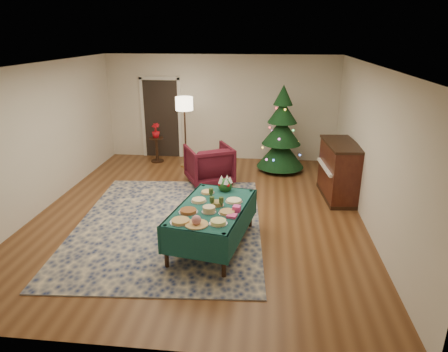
# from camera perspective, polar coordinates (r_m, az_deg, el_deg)

# --- Properties ---
(room_shell) EXTENTS (7.00, 7.00, 7.00)m
(room_shell) POSITION_cam_1_polar(r_m,az_deg,el_deg) (7.16, -3.71, 4.70)
(room_shell) COLOR #593319
(room_shell) RESTS_ON ground
(doorway) EXTENTS (1.08, 0.04, 2.16)m
(doorway) POSITION_cam_1_polar(r_m,az_deg,el_deg) (10.87, -8.95, 8.39)
(doorway) COLOR black
(doorway) RESTS_ON ground
(rug) EXTENTS (3.49, 4.42, 0.02)m
(rug) POSITION_cam_1_polar(r_m,az_deg,el_deg) (7.21, -7.85, -6.77)
(rug) COLOR #131F48
(rug) RESTS_ON ground
(buffet_table) EXTENTS (1.34, 1.92, 0.69)m
(buffet_table) POSITION_cam_1_polar(r_m,az_deg,el_deg) (6.23, -1.70, -5.49)
(buffet_table) COLOR black
(buffet_table) RESTS_ON ground
(platter_0) EXTENTS (0.30, 0.30, 0.04)m
(platter_0) POSITION_cam_1_polar(r_m,az_deg,el_deg) (5.70, -6.24, -6.42)
(platter_0) COLOR silver
(platter_0) RESTS_ON buffet_table
(platter_1) EXTENTS (0.34, 0.34, 0.15)m
(platter_1) POSITION_cam_1_polar(r_m,az_deg,el_deg) (5.59, -3.96, -6.51)
(platter_1) COLOR silver
(platter_1) RESTS_ON buffet_table
(platter_2) EXTENTS (0.26, 0.26, 0.06)m
(platter_2) POSITION_cam_1_polar(r_m,az_deg,el_deg) (5.62, -0.82, -6.60)
(platter_2) COLOR silver
(platter_2) RESTS_ON buffet_table
(platter_3) EXTENTS (0.29, 0.29, 0.05)m
(platter_3) POSITION_cam_1_polar(r_m,az_deg,el_deg) (5.99, -5.12, -5.01)
(platter_3) COLOR silver
(platter_3) RESTS_ON buffet_table
(platter_4) EXTENTS (0.22, 0.22, 0.09)m
(platter_4) POSITION_cam_1_polar(r_m,az_deg,el_deg) (5.96, -2.16, -4.81)
(platter_4) COLOR silver
(platter_4) RESTS_ON buffet_table
(platter_5) EXTENTS (0.26, 0.26, 0.04)m
(platter_5) POSITION_cam_1_polar(r_m,az_deg,el_deg) (5.94, 0.47, -5.19)
(platter_5) COLOR silver
(platter_5) RESTS_ON buffet_table
(platter_6) EXTENTS (0.25, 0.25, 0.05)m
(platter_6) POSITION_cam_1_polar(r_m,az_deg,el_deg) (6.34, -3.62, -3.50)
(platter_6) COLOR silver
(platter_6) RESTS_ON buffet_table
(platter_7) EXTENTS (0.22, 0.22, 0.07)m
(platter_7) POSITION_cam_1_polar(r_m,az_deg,el_deg) (6.19, -1.02, -3.96)
(platter_7) COLOR silver
(platter_7) RESTS_ON buffet_table
(platter_8) EXTENTS (0.28, 0.28, 0.04)m
(platter_8) POSITION_cam_1_polar(r_m,az_deg,el_deg) (6.33, 1.42, -3.57)
(platter_8) COLOR silver
(platter_8) RESTS_ON buffet_table
(platter_9) EXTENTS (0.23, 0.23, 0.04)m
(platter_9) POSITION_cam_1_polar(r_m,az_deg,el_deg) (6.66, -2.37, -2.33)
(platter_9) COLOR silver
(platter_9) RESTS_ON buffet_table
(goblet_0) EXTENTS (0.07, 0.07, 0.16)m
(goblet_0) POSITION_cam_1_polar(r_m,az_deg,el_deg) (6.46, -1.86, -2.41)
(goblet_0) COLOR #2D471E
(goblet_0) RESTS_ON buffet_table
(goblet_1) EXTENTS (0.07, 0.07, 0.16)m
(goblet_1) POSITION_cam_1_polar(r_m,az_deg,el_deg) (6.12, -0.39, -3.72)
(goblet_1) COLOR #2D471E
(goblet_1) RESTS_ON buffet_table
(goblet_2) EXTENTS (0.07, 0.07, 0.16)m
(goblet_2) POSITION_cam_1_polar(r_m,az_deg,el_deg) (6.14, -1.74, -3.62)
(goblet_2) COLOR #2D471E
(goblet_2) RESTS_ON buffet_table
(napkin_stack) EXTENTS (0.16, 0.16, 0.04)m
(napkin_stack) POSITION_cam_1_polar(r_m,az_deg,el_deg) (5.83, 1.13, -5.71)
(napkin_stack) COLOR #EB4187
(napkin_stack) RESTS_ON buffet_table
(gift_box) EXTENTS (0.13, 0.13, 0.09)m
(gift_box) POSITION_cam_1_polar(r_m,az_deg,el_deg) (5.99, 1.81, -4.69)
(gift_box) COLOR #F443A3
(gift_box) RESTS_ON buffet_table
(centerpiece) EXTENTS (0.25, 0.25, 0.28)m
(centerpiece) POSITION_cam_1_polar(r_m,az_deg,el_deg) (6.73, 0.16, -1.13)
(centerpiece) COLOR #1E4C1E
(centerpiece) RESTS_ON buffet_table
(armchair) EXTENTS (1.22, 1.20, 0.96)m
(armchair) POSITION_cam_1_polar(r_m,az_deg,el_deg) (8.89, -2.14, 1.92)
(armchair) COLOR #470F1A
(armchair) RESTS_ON ground
(floor_lamp) EXTENTS (0.42, 0.42, 1.75)m
(floor_lamp) POSITION_cam_1_polar(r_m,az_deg,el_deg) (9.87, -5.69, 9.65)
(floor_lamp) COLOR #A57F3F
(floor_lamp) RESTS_ON ground
(side_table) EXTENTS (0.36, 0.36, 0.65)m
(side_table) POSITION_cam_1_polar(r_m,az_deg,el_deg) (10.58, -9.57, 3.69)
(side_table) COLOR black
(side_table) RESTS_ON ground
(potted_plant) EXTENTS (0.21, 0.37, 0.21)m
(potted_plant) POSITION_cam_1_polar(r_m,az_deg,el_deg) (10.47, -9.71, 5.99)
(potted_plant) COLOR #B90D16
(potted_plant) RESTS_ON side_table
(christmas_tree) EXTENTS (1.26, 1.26, 2.08)m
(christmas_tree) POSITION_cam_1_polar(r_m,az_deg,el_deg) (9.70, 8.23, 6.07)
(christmas_tree) COLOR black
(christmas_tree) RESTS_ON ground
(piano) EXTENTS (0.75, 1.39, 1.16)m
(piano) POSITION_cam_1_polar(r_m,az_deg,el_deg) (8.40, 16.14, 0.66)
(piano) COLOR black
(piano) RESTS_ON ground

